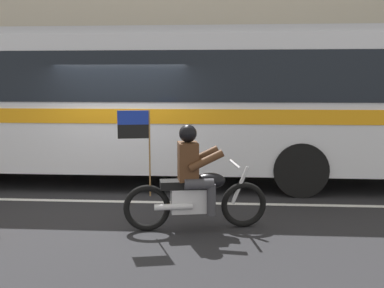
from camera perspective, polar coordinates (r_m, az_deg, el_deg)
The scene contains 7 objects.
ground_plane at distance 8.84m, azimuth -8.94°, elevation -6.32°, with size 60.00×60.00×0.00m, color black.
sidewalk_curb at distance 13.75m, azimuth -4.22°, elevation -0.79°, with size 28.00×3.80×0.15m, color #A39E93.
lane_center_stripe at distance 8.28m, azimuth -9.86°, elevation -7.31°, with size 26.60×0.14×0.01m, color silver.
office_building_facade at distance 16.05m, azimuth -3.19°, elevation 17.03°, with size 28.00×0.89×9.37m.
transit_bus at distance 9.74m, azimuth -7.52°, elevation 6.24°, with size 12.44×2.63×3.22m.
motorcycle_with_rider at distance 6.53m, azimuth 0.31°, elevation -5.34°, with size 2.16×0.75×1.78m.
fire_hydrant at distance 14.05m, azimuth -22.02°, elevation 0.66°, with size 0.22×0.30×0.75m.
Camera 1 is at (1.95, -8.35, 2.17)m, focal length 41.29 mm.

